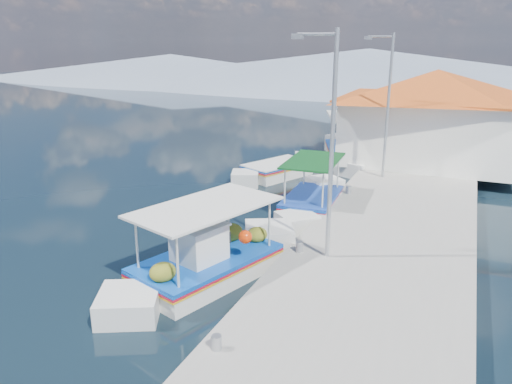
% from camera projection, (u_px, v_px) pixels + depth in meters
% --- Properties ---
extents(ground, '(160.00, 160.00, 0.00)m').
position_uv_depth(ground, '(146.00, 273.00, 13.71)').
color(ground, black).
rests_on(ground, ground).
extents(quay, '(5.00, 44.00, 0.50)m').
position_uv_depth(quay, '(396.00, 224.00, 16.67)').
color(quay, gray).
rests_on(quay, ground).
extents(bollards, '(0.20, 17.20, 0.30)m').
position_uv_depth(bollards, '(330.00, 211.00, 16.69)').
color(bollards, '#A5A8AD').
rests_on(bollards, quay).
extents(main_caique, '(3.48, 6.72, 2.33)m').
position_uv_depth(main_caique, '(208.00, 263.00, 13.32)').
color(main_caique, silver).
rests_on(main_caique, ground).
extents(caique_green_canopy, '(1.97, 5.91, 2.21)m').
position_uv_depth(caique_green_canopy, '(313.00, 202.00, 18.66)').
color(caique_green_canopy, silver).
rests_on(caique_green_canopy, ground).
extents(caique_blue_hull, '(3.21, 5.36, 1.04)m').
position_uv_depth(caique_blue_hull, '(277.00, 171.00, 23.36)').
color(caique_blue_hull, silver).
rests_on(caique_blue_hull, ground).
extents(caique_far, '(3.96, 7.30, 2.72)m').
position_uv_depth(caique_far, '(350.00, 152.00, 26.18)').
color(caique_far, silver).
rests_on(caique_far, ground).
extents(harbor_building, '(10.49, 10.49, 4.40)m').
position_uv_depth(harbor_building, '(434.00, 115.00, 23.71)').
color(harbor_building, white).
rests_on(harbor_building, quay).
extents(lamp_post_near, '(1.21, 0.14, 6.00)m').
position_uv_depth(lamp_post_near, '(329.00, 136.00, 12.62)').
color(lamp_post_near, '#A5A8AD').
rests_on(lamp_post_near, quay).
extents(lamp_post_far, '(1.21, 0.14, 6.00)m').
position_uv_depth(lamp_post_far, '(386.00, 99.00, 20.52)').
color(lamp_post_far, '#A5A8AD').
rests_on(lamp_post_far, quay).
extents(mountain_ridge, '(171.40, 96.00, 5.50)m').
position_uv_depth(mountain_ridge, '(463.00, 76.00, 59.76)').
color(mountain_ridge, slate).
rests_on(mountain_ridge, ground).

